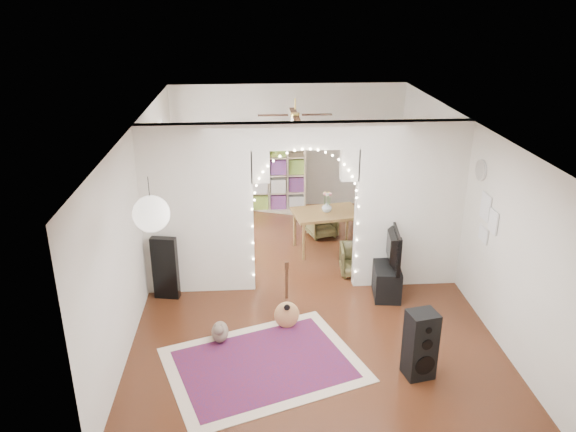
{
  "coord_description": "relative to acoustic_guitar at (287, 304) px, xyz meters",
  "views": [
    {
      "loc": [
        -0.8,
        -8.1,
        4.47
      ],
      "look_at": [
        -0.24,
        0.3,
        1.1
      ],
      "focal_mm": 35.0,
      "sensor_mm": 36.0,
      "label": 1
    }
  ],
  "objects": [
    {
      "name": "flower_vase",
      "position": [
        0.9,
        2.58,
        0.46
      ],
      "size": [
        0.21,
        0.21,
        0.19
      ],
      "primitive_type": "imported",
      "rotation": [
        0.0,
        0.0,
        0.17
      ],
      "color": "silver",
      "rests_on": "dining_table"
    },
    {
      "name": "bookcase",
      "position": [
        -0.08,
        4.75,
        0.42
      ],
      "size": [
        1.62,
        0.92,
        1.62
      ],
      "primitive_type": "cube",
      "rotation": [
        0.0,
        0.0,
        -0.35
      ],
      "color": "#C4B48E",
      "rests_on": "floor"
    },
    {
      "name": "media_console",
      "position": [
        1.65,
        1.0,
        -0.14
      ],
      "size": [
        0.52,
        1.04,
        0.5
      ],
      "primitive_type": "cube",
      "rotation": [
        0.0,
        0.0,
        -0.12
      ],
      "color": "black",
      "rests_on": "floor"
    },
    {
      "name": "wall_front",
      "position": [
        0.36,
        -2.5,
        0.96
      ],
      "size": [
        5.0,
        0.02,
        2.7
      ],
      "primitive_type": "cube",
      "color": "silver",
      "rests_on": "floor"
    },
    {
      "name": "paper_lantern",
      "position": [
        -1.54,
        -1.15,
        1.86
      ],
      "size": [
        0.4,
        0.4,
        0.4
      ],
      "primitive_type": "sphere",
      "color": "white",
      "rests_on": "ceiling"
    },
    {
      "name": "dining_chair_right",
      "position": [
        1.29,
        1.6,
        -0.13
      ],
      "size": [
        0.58,
        0.59,
        0.51
      ],
      "primitive_type": "imported",
      "rotation": [
        0.0,
        0.0,
        -0.07
      ],
      "color": "#494424",
      "rests_on": "floor"
    },
    {
      "name": "window",
      "position": [
        -2.11,
        3.05,
        1.11
      ],
      "size": [
        0.04,
        1.2,
        1.4
      ],
      "primitive_type": "cube",
      "color": "white",
      "rests_on": "wall_left"
    },
    {
      "name": "tv",
      "position": [
        1.65,
        1.0,
        0.42
      ],
      "size": [
        0.27,
        1.08,
        0.62
      ],
      "primitive_type": "imported",
      "rotation": [
        0.0,
        0.0,
        1.45
      ],
      "color": "black",
      "rests_on": "media_console"
    },
    {
      "name": "ceiling_fan",
      "position": [
        0.36,
        3.25,
        2.01
      ],
      "size": [
        1.1,
        1.1,
        0.3
      ],
      "primitive_type": null,
      "color": "#AC8F39",
      "rests_on": "ceiling"
    },
    {
      "name": "wall_right",
      "position": [
        2.86,
        1.25,
        0.96
      ],
      "size": [
        0.02,
        7.5,
        2.7
      ],
      "primitive_type": "cube",
      "color": "silver",
      "rests_on": "floor"
    },
    {
      "name": "acoustic_guitar",
      "position": [
        0.0,
        0.0,
        0.0
      ],
      "size": [
        0.37,
        0.18,
        0.89
      ],
      "rotation": [
        0.0,
        0.0,
        0.17
      ],
      "color": "tan",
      "rests_on": "floor"
    },
    {
      "name": "wall_clock",
      "position": [
        2.84,
        0.65,
        1.71
      ],
      "size": [
        0.03,
        0.31,
        0.31
      ],
      "primitive_type": "cylinder",
      "rotation": [
        0.0,
        1.57,
        0.0
      ],
      "color": "white",
      "rests_on": "wall_right"
    },
    {
      "name": "floor",
      "position": [
        0.36,
        1.25,
        -0.39
      ],
      "size": [
        7.5,
        7.5,
        0.0
      ],
      "primitive_type": "plane",
      "color": "black",
      "rests_on": "ground"
    },
    {
      "name": "dining_chair_left",
      "position": [
        0.9,
        3.23,
        -0.15
      ],
      "size": [
        0.65,
        0.66,
        0.48
      ],
      "primitive_type": "imported",
      "rotation": [
        0.0,
        0.0,
        0.29
      ],
      "color": "#494424",
      "rests_on": "floor"
    },
    {
      "name": "area_rug",
      "position": [
        -0.36,
        -0.84,
        -0.38
      ],
      "size": [
        2.85,
        2.49,
        0.02
      ],
      "primitive_type": "cube",
      "rotation": [
        0.0,
        0.0,
        0.35
      ],
      "color": "maroon",
      "rests_on": "floor"
    },
    {
      "name": "picture_frames",
      "position": [
        2.84,
        0.25,
        1.11
      ],
      "size": [
        0.02,
        0.5,
        0.7
      ],
      "primitive_type": null,
      "color": "white",
      "rests_on": "wall_right"
    },
    {
      "name": "divider_wall",
      "position": [
        0.36,
        1.25,
        1.04
      ],
      "size": [
        5.0,
        0.2,
        2.7
      ],
      "color": "silver",
      "rests_on": "floor"
    },
    {
      "name": "dining_table",
      "position": [
        0.9,
        2.58,
        0.29
      ],
      "size": [
        1.32,
        0.99,
        0.76
      ],
      "rotation": [
        0.0,
        0.0,
        0.17
      ],
      "color": "brown",
      "rests_on": "floor"
    },
    {
      "name": "wall_back",
      "position": [
        0.36,
        5.0,
        0.96
      ],
      "size": [
        5.0,
        0.02,
        2.7
      ],
      "primitive_type": "cube",
      "color": "silver",
      "rests_on": "floor"
    },
    {
      "name": "ceiling",
      "position": [
        0.36,
        1.25,
        2.31
      ],
      "size": [
        5.0,
        7.5,
        0.02
      ],
      "primitive_type": "cube",
      "color": "white",
      "rests_on": "wall_back"
    },
    {
      "name": "guitar_case",
      "position": [
        -1.82,
        1.0,
        0.12
      ],
      "size": [
        0.41,
        0.2,
        1.02
      ],
      "primitive_type": "cube",
      "rotation": [
        0.0,
        0.0,
        -0.19
      ],
      "color": "black",
      "rests_on": "floor"
    },
    {
      "name": "wall_left",
      "position": [
        -2.14,
        1.25,
        0.96
      ],
      "size": [
        0.02,
        7.5,
        2.7
      ],
      "primitive_type": "cube",
      "color": "silver",
      "rests_on": "floor"
    },
    {
      "name": "fairy_lights",
      "position": [
        0.36,
        1.12,
        1.16
      ],
      "size": [
        1.64,
        0.04,
        1.6
      ],
      "primitive_type": null,
      "color": "#FFEABF",
      "rests_on": "divider_wall"
    },
    {
      "name": "floor_speaker",
      "position": [
        1.57,
        -1.17,
        0.06
      ],
      "size": [
        0.4,
        0.37,
        0.9
      ],
      "rotation": [
        0.0,
        0.0,
        0.21
      ],
      "color": "black",
      "rests_on": "floor"
    },
    {
      "name": "tabby_cat",
      "position": [
        -0.94,
        -0.25,
        -0.24
      ],
      "size": [
        0.24,
        0.54,
        0.36
      ],
      "rotation": [
        0.0,
        0.0,
        -0.03
      ],
      "color": "brown",
      "rests_on": "floor"
    }
  ]
}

